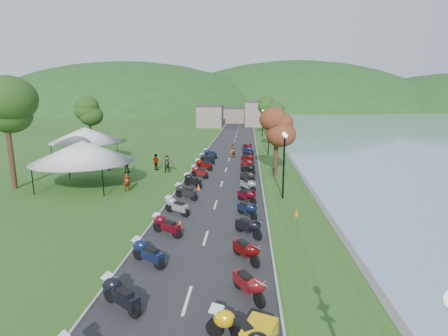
{
  "coord_description": "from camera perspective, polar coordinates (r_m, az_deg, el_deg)",
  "views": [
    {
      "loc": [
        2.25,
        -8.04,
        7.82
      ],
      "look_at": [
        0.15,
        22.84,
        1.3
      ],
      "focal_mm": 28.0,
      "sensor_mm": 36.0,
      "label": 1
    }
  ],
  "objects": [
    {
      "name": "vendor_tent_side",
      "position": [
        45.58,
        -21.64,
        3.72
      ],
      "size": [
        5.59,
        5.59,
        4.0
      ],
      "primitive_type": null,
      "color": "silver",
      "rests_on": "ground"
    },
    {
      "name": "pedestrian_a",
      "position": [
        29.94,
        -15.47,
        -3.69
      ],
      "size": [
        0.73,
        0.7,
        1.63
      ],
      "primitive_type": "imported",
      "rotation": [
        0.0,
        0.0,
        0.64
      ],
      "color": "slate",
      "rests_on": "ground"
    },
    {
      "name": "far_building",
      "position": [
        93.29,
        1.3,
        8.61
      ],
      "size": [
        18.0,
        16.0,
        5.0
      ],
      "primitive_type": "cube",
      "color": "gray",
      "rests_on": "ground"
    },
    {
      "name": "pedestrian_b",
      "position": [
        37.35,
        -15.58,
        -0.64
      ],
      "size": [
        0.83,
        0.49,
        1.65
      ],
      "primitive_type": "imported",
      "rotation": [
        0.0,
        0.0,
        3.08
      ],
      "color": "slate",
      "rests_on": "ground"
    },
    {
      "name": "pedestrian_c",
      "position": [
        38.85,
        -18.24,
        -0.33
      ],
      "size": [
        0.59,
        1.13,
        1.66
      ],
      "primitive_type": "imported",
      "rotation": [
        0.0,
        0.0,
        4.85
      ],
      "color": "slate",
      "rests_on": "ground"
    },
    {
      "name": "hills_backdrop",
      "position": [
        208.2,
        3.33,
        9.71
      ],
      "size": [
        360.0,
        120.0,
        76.0
      ],
      "primitive_type": null,
      "color": "#285621",
      "rests_on": "ground"
    },
    {
      "name": "tree_park_left",
      "position": [
        33.86,
        -31.96,
        6.49
      ],
      "size": [
        4.09,
        4.09,
        11.37
      ],
      "primitive_type": null,
      "color": "#2B531A",
      "rests_on": "ground"
    },
    {
      "name": "yellow_trike",
      "position": [
        12.17,
        2.62,
        -24.85
      ],
      "size": [
        2.72,
        2.21,
        1.08
      ],
      "primitive_type": null,
      "rotation": [
        0.0,
        0.0,
        2.78
      ],
      "color": "#EFB509",
      "rests_on": "ground"
    },
    {
      "name": "vendor_tent_main",
      "position": [
        32.25,
        -21.97,
        0.62
      ],
      "size": [
        5.7,
        5.7,
        4.0
      ],
      "primitive_type": null,
      "color": "silver",
      "rests_on": "ground"
    },
    {
      "name": "traffic_cone_near",
      "position": [
        21.15,
        -7.2,
        -9.1
      ],
      "size": [
        0.35,
        0.35,
        0.55
      ],
      "primitive_type": "cone",
      "color": "#F2590C",
      "rests_on": "ground"
    },
    {
      "name": "road",
      "position": [
        48.73,
        1.2,
        2.66
      ],
      "size": [
        7.0,
        120.0,
        0.02
      ],
      "primitive_type": "cube",
      "color": "#28282B",
      "rests_on": "ground"
    },
    {
      "name": "tree_lakeside",
      "position": [
        34.69,
        8.54,
        5.08
      ],
      "size": [
        2.72,
        2.72,
        7.56
      ],
      "primitive_type": null,
      "color": "#2B531A",
      "rests_on": "ground"
    },
    {
      "name": "moto_row_left",
      "position": [
        23.45,
        -7.57,
        -6.27
      ],
      "size": [
        2.6,
        44.44,
        1.1
      ],
      "primitive_type": null,
      "color": "#331411",
      "rests_on": "ground"
    },
    {
      "name": "moto_row_right",
      "position": [
        30.19,
        3.79,
        -2.07
      ],
      "size": [
        2.6,
        42.27,
        1.1
      ],
      "primitive_type": null,
      "color": "#331411",
      "rests_on": "ground"
    }
  ]
}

